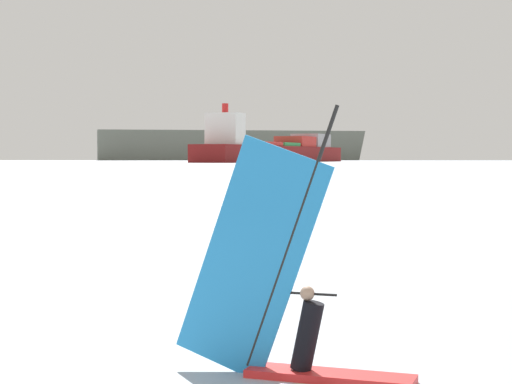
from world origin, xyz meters
TOP-DOWN VIEW (x-y plane):
  - windsurfer at (3.25, 2.94)m, footprint 3.57×1.76m
  - cargo_ship at (57.57, 611.97)m, footprint 123.78×202.81m

SIDE VIEW (x-z plane):
  - windsurfer at x=3.25m, z-range -1.09..3.10m
  - cargo_ship at x=57.57m, z-range -9.94..27.35m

